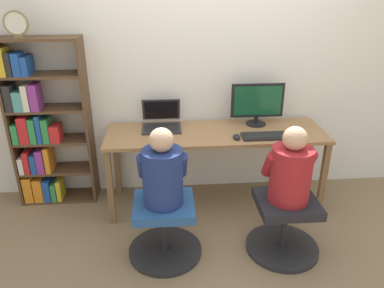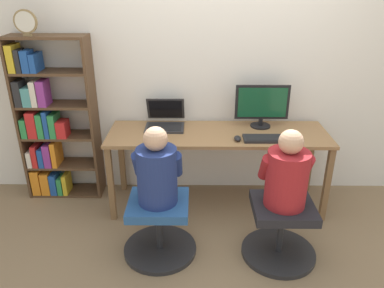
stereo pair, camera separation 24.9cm
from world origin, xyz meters
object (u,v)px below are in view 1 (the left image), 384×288
(desktop_monitor, at_px, (257,104))
(desk_clock, at_px, (16,24))
(office_chair_right, at_px, (165,228))
(person_at_laptop, at_px, (163,172))
(keyboard, at_px, (267,136))
(bookshelf, at_px, (41,131))
(person_at_monitor, at_px, (291,170))
(office_chair_left, at_px, (284,225))
(laptop, at_px, (161,122))

(desktop_monitor, relative_size, desk_clock, 2.27)
(office_chair_right, xyz_separation_m, person_at_laptop, (-0.00, 0.00, 0.49))
(keyboard, height_order, bookshelf, bookshelf)
(desk_clock, bearing_deg, person_at_monitor, -22.41)
(office_chair_left, bearing_deg, office_chair_right, 178.05)
(desktop_monitor, xyz_separation_m, office_chair_left, (0.05, -0.88, -0.71))
(office_chair_left, distance_m, person_at_laptop, 1.05)
(keyboard, bearing_deg, person_at_monitor, -86.91)
(bookshelf, bearing_deg, office_chair_right, -38.56)
(keyboard, bearing_deg, bookshelf, 170.43)
(laptop, height_order, person_at_monitor, person_at_monitor)
(laptop, relative_size, person_at_laptop, 0.61)
(desktop_monitor, xyz_separation_m, laptop, (-0.88, -0.00, -0.15))
(keyboard, height_order, person_at_laptop, person_at_laptop)
(desk_clock, bearing_deg, person_at_laptop, -36.00)
(laptop, relative_size, office_chair_right, 0.63)
(bookshelf, xyz_separation_m, desk_clock, (-0.03, -0.05, 0.95))
(office_chair_left, relative_size, person_at_laptop, 0.97)
(desktop_monitor, relative_size, office_chair_left, 0.84)
(person_at_laptop, bearing_deg, desktop_monitor, 43.76)
(bookshelf, distance_m, desk_clock, 0.95)
(laptop, xyz_separation_m, desk_clock, (-1.12, -0.02, 0.88))
(person_at_monitor, height_order, desk_clock, desk_clock)
(desktop_monitor, bearing_deg, desk_clock, -179.29)
(desktop_monitor, height_order, person_at_monitor, desktop_monitor)
(laptop, xyz_separation_m, office_chair_right, (0.00, -0.84, -0.55))
(office_chair_right, relative_size, bookshelf, 0.37)
(office_chair_right, relative_size, desk_clock, 2.69)
(person_at_laptop, height_order, desk_clock, desk_clock)
(person_at_monitor, xyz_separation_m, desk_clock, (-2.06, 0.85, 0.95))
(office_chair_right, relative_size, person_at_monitor, 0.98)
(laptop, height_order, bookshelf, bookshelf)
(person_at_monitor, height_order, person_at_laptop, person_at_laptop)
(desktop_monitor, height_order, office_chair_left, desktop_monitor)
(desk_clock, bearing_deg, keyboard, -7.97)
(office_chair_left, relative_size, bookshelf, 0.37)
(keyboard, xyz_separation_m, desk_clock, (-2.03, 0.28, 0.91))
(person_at_monitor, relative_size, bookshelf, 0.38)
(laptop, distance_m, keyboard, 0.96)
(person_at_monitor, bearing_deg, person_at_laptop, 178.05)
(desktop_monitor, relative_size, keyboard, 1.12)
(desktop_monitor, distance_m, desk_clock, 2.13)
(office_chair_left, height_order, office_chair_right, same)
(office_chair_right, bearing_deg, laptop, 90.16)
(office_chair_right, bearing_deg, desktop_monitor, 43.91)
(laptop, distance_m, person_at_laptop, 0.84)
(person_at_monitor, bearing_deg, office_chair_left, -90.00)
(laptop, height_order, desk_clock, desk_clock)
(person_at_laptop, height_order, bookshelf, bookshelf)
(keyboard, xyz_separation_m, person_at_monitor, (0.03, -0.57, -0.03))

